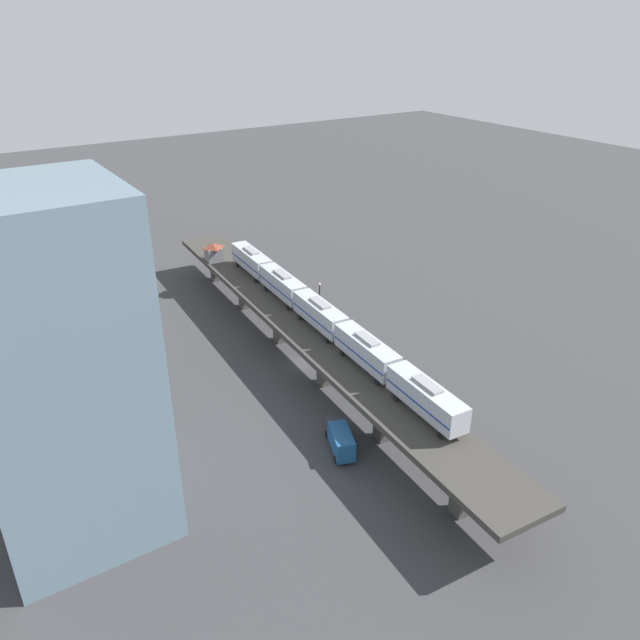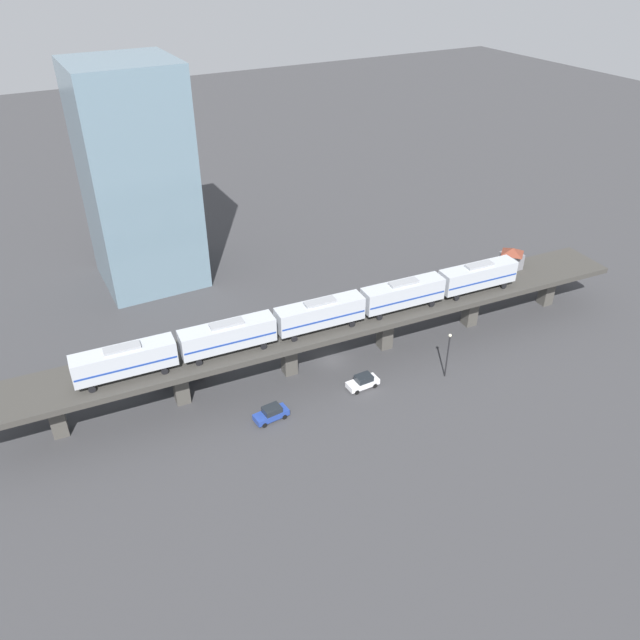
# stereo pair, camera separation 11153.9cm
# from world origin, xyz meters

# --- Properties ---
(ground_plane) EXTENTS (400.00, 400.00, 0.00)m
(ground_plane) POSITION_xyz_m (0.00, 0.00, 0.00)
(ground_plane) COLOR #38383A
(elevated_viaduct) EXTENTS (14.96, 92.37, 6.82)m
(elevated_viaduct) POSITION_xyz_m (-0.01, -0.16, 5.88)
(elevated_viaduct) COLOR #393733
(elevated_viaduct) RESTS_ON ground
(subway_train) EXTENTS (7.28, 62.44, 4.45)m
(subway_train) POSITION_xyz_m (-1.22, 2.59, 9.36)
(subway_train) COLOR #ADB2BA
(subway_train) RESTS_ON elevated_viaduct
(signal_hut) EXTENTS (3.44, 3.44, 3.40)m
(signal_hut) POSITION_xyz_m (0.10, -32.14, 8.62)
(signal_hut) COLOR slate
(signal_hut) RESTS_ON elevated_viaduct
(street_car_white) EXTENTS (1.99, 4.42, 1.89)m
(street_car_white) POSITION_xyz_m (-7.25, -0.67, 0.94)
(street_car_white) COLOR silver
(street_car_white) RESTS_ON ground
(street_car_blue) EXTENTS (2.22, 4.53, 1.89)m
(street_car_blue) POSITION_xyz_m (-7.21, 12.77, 0.94)
(street_car_blue) COLOR #233D93
(street_car_blue) RESTS_ON ground
(delivery_truck) EXTENTS (4.67, 7.53, 3.20)m
(delivery_truck) POSITION_xyz_m (7.37, 20.31, 1.76)
(delivery_truck) COLOR #333338
(delivery_truck) RESTS_ON ground
(street_lamp) EXTENTS (0.44, 0.44, 6.94)m
(street_lamp) POSITION_xyz_m (-10.53, -11.90, 4.11)
(street_lamp) COLOR black
(street_lamp) RESTS_ON ground
(office_tower) EXTENTS (16.00, 16.00, 36.00)m
(office_tower) POSITION_xyz_m (36.65, 15.45, 18.00)
(office_tower) COLOR slate
(office_tower) RESTS_ON ground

